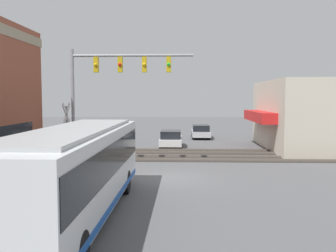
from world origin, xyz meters
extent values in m
plane|color=#565659|center=(0.00, 0.00, 0.00)|extent=(120.00, 120.00, 0.00)
cube|color=beige|center=(11.52, -11.87, 2.73)|extent=(11.04, 8.74, 5.45)
cube|color=red|center=(11.52, -6.95, 2.60)|extent=(7.73, 1.20, 0.80)
cube|color=silver|center=(-6.64, 2.80, 1.70)|extent=(11.25, 2.55, 2.56)
cube|color=black|center=(-6.64, 2.80, 2.09)|extent=(11.03, 2.59, 1.07)
cube|color=#194CA5|center=(-6.64, 2.80, 0.59)|extent=(11.03, 2.58, 0.24)
cube|color=#A5A8AA|center=(-6.64, 2.80, 3.04)|extent=(9.56, 2.17, 0.12)
cylinder|color=black|center=(-3.21, 2.80, 0.50)|extent=(1.00, 2.57, 1.00)
cylinder|color=black|center=(-10.47, 2.80, 0.50)|extent=(1.00, 2.57, 1.00)
cylinder|color=gray|center=(3.65, 5.92, 3.51)|extent=(0.20, 0.20, 7.03)
cylinder|color=gray|center=(3.65, 2.27, 6.63)|extent=(0.16, 7.30, 0.16)
cube|color=gold|center=(3.65, 4.46, 6.08)|extent=(0.30, 0.27, 0.90)
sphere|color=yellow|center=(3.48, 4.46, 6.08)|extent=(0.20, 0.20, 0.20)
cube|color=gold|center=(3.65, 3.00, 6.08)|extent=(0.30, 0.27, 0.90)
sphere|color=red|center=(3.48, 3.00, 6.08)|extent=(0.20, 0.20, 0.20)
cube|color=gold|center=(3.65, 1.54, 6.08)|extent=(0.30, 0.27, 0.90)
sphere|color=yellow|center=(3.48, 1.54, 6.08)|extent=(0.20, 0.20, 0.20)
cube|color=gold|center=(3.65, 0.08, 6.08)|extent=(0.30, 0.27, 0.90)
sphere|color=green|center=(3.48, 0.08, 6.08)|extent=(0.20, 0.20, 0.20)
cylinder|color=gray|center=(3.17, 6.18, 1.80)|extent=(0.14, 0.14, 3.60)
cube|color=white|center=(3.17, 6.18, 3.10)|extent=(1.41, 0.06, 1.41)
cube|color=white|center=(3.17, 6.18, 3.10)|extent=(1.41, 0.06, 1.41)
cylinder|color=#38383A|center=(3.17, 6.18, 2.30)|extent=(0.08, 0.90, 0.08)
sphere|color=red|center=(3.12, 5.73, 2.30)|extent=(0.28, 0.28, 0.28)
sphere|color=red|center=(3.12, 6.63, 2.30)|extent=(0.28, 0.28, 0.28)
cube|color=#332D28|center=(6.00, 0.00, 0.01)|extent=(2.60, 60.00, 0.03)
cube|color=#6B6056|center=(5.28, 0.00, 0.07)|extent=(0.07, 60.00, 0.15)
cube|color=#6B6056|center=(6.72, 0.00, 0.07)|extent=(0.07, 60.00, 0.15)
cube|color=#332D28|center=(9.20, 0.00, 0.01)|extent=(2.60, 60.00, 0.03)
cube|color=#6B6056|center=(8.48, 0.00, 0.07)|extent=(0.07, 60.00, 0.15)
cube|color=#6B6056|center=(9.92, 0.00, 0.07)|extent=(0.07, 60.00, 0.15)
cube|color=silver|center=(11.98, 0.20, 0.51)|extent=(4.24, 1.80, 0.51)
cube|color=black|center=(11.77, 0.20, 1.08)|extent=(2.33, 1.62, 0.63)
cylinder|color=black|center=(13.30, 0.20, 0.32)|extent=(0.64, 1.82, 0.64)
cylinder|color=black|center=(10.67, 0.20, 0.32)|extent=(0.64, 1.82, 0.64)
cube|color=#B7B7BC|center=(19.04, -2.60, 0.50)|extent=(4.50, 1.80, 0.50)
cube|color=black|center=(18.81, -2.60, 1.06)|extent=(2.47, 1.62, 0.62)
cylinder|color=black|center=(20.43, -2.60, 0.32)|extent=(0.64, 1.82, 0.64)
cylinder|color=black|center=(17.64, -2.60, 0.32)|extent=(0.64, 1.82, 0.64)
cylinder|color=#473828|center=(2.32, 4.10, 0.39)|extent=(0.28, 0.28, 0.77)
cylinder|color=#195933|center=(2.32, 4.10, 1.09)|extent=(0.34, 0.34, 0.64)
sphere|color=tan|center=(2.32, 4.10, 1.52)|extent=(0.21, 0.21, 0.21)
camera|label=1|loc=(-18.91, -0.77, 4.11)|focal=40.00mm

